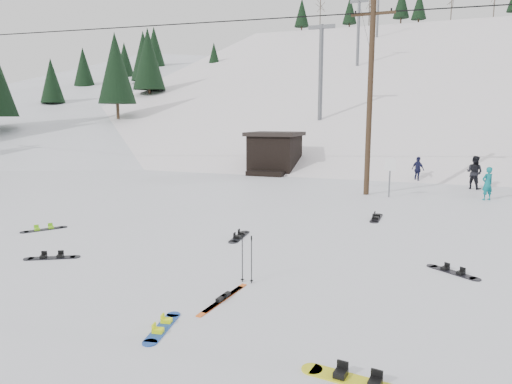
% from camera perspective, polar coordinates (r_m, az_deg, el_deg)
% --- Properties ---
extents(ground, '(200.00, 200.00, 0.00)m').
position_cam_1_polar(ground, '(10.29, -8.18, -11.80)').
color(ground, silver).
rests_on(ground, ground).
extents(ski_slope, '(60.00, 85.24, 65.97)m').
position_cam_1_polar(ski_slope, '(65.47, 15.97, -4.99)').
color(ski_slope, white).
rests_on(ski_slope, ground).
extents(ridge_left, '(47.54, 95.03, 58.38)m').
position_cam_1_polar(ridge_left, '(71.07, -14.87, -3.00)').
color(ridge_left, silver).
rests_on(ridge_left, ground).
extents(treeline_left, '(20.00, 64.00, 10.00)m').
position_cam_1_polar(treeline_left, '(62.07, -18.07, 5.38)').
color(treeline_left, black).
rests_on(treeline_left, ground).
extents(treeline_crest, '(50.00, 6.00, 10.00)m').
position_cam_1_polar(treeline_crest, '(94.58, 17.89, 6.56)').
color(treeline_crest, black).
rests_on(treeline_crest, ski_slope).
extents(utility_pole, '(2.00, 0.26, 9.00)m').
position_cam_1_polar(utility_pole, '(22.58, 14.05, 11.51)').
color(utility_pole, '#3A2819').
rests_on(utility_pole, ground).
extents(trail_sign, '(0.50, 0.09, 1.85)m').
position_cam_1_polar(trail_sign, '(22.16, 16.40, 2.63)').
color(trail_sign, '#595B60').
rests_on(trail_sign, ground).
extents(lift_hut, '(3.40, 4.10, 2.75)m').
position_cam_1_polar(lift_hut, '(30.98, 2.35, 4.94)').
color(lift_hut, black).
rests_on(lift_hut, ground).
extents(lift_tower_near, '(2.20, 0.36, 8.00)m').
position_cam_1_polar(lift_tower_near, '(39.59, 8.11, 15.21)').
color(lift_tower_near, '#595B60').
rests_on(lift_tower_near, ski_slope).
extents(lift_tower_mid, '(2.20, 0.36, 8.00)m').
position_cam_1_polar(lift_tower_mid, '(59.99, 12.69, 19.27)').
color(lift_tower_mid, '#595B60').
rests_on(lift_tower_mid, ski_slope).
extents(lift_tower_far, '(2.20, 0.36, 8.00)m').
position_cam_1_polar(lift_tower_far, '(80.72, 15.00, 21.22)').
color(lift_tower_far, '#595B60').
rests_on(lift_tower_far, ski_slope).
extents(hero_snowboard, '(0.45, 1.34, 0.09)m').
position_cam_1_polar(hero_snowboard, '(8.57, -11.63, -16.21)').
color(hero_snowboard, '#1945A7').
rests_on(hero_snowboard, ground).
extents(hero_skis, '(0.29, 1.87, 0.10)m').
position_cam_1_polar(hero_skis, '(9.61, -4.11, -13.12)').
color(hero_skis, '#D45115').
rests_on(hero_skis, ground).
extents(ski_poles, '(0.30, 0.08, 1.10)m').
position_cam_1_polar(ski_poles, '(10.34, -1.15, -8.31)').
color(ski_poles, black).
rests_on(ski_poles, ground).
extents(board_scatter_a, '(1.30, 0.84, 0.10)m').
position_cam_1_polar(board_scatter_a, '(13.36, -24.14, -7.47)').
color(board_scatter_a, black).
rests_on(board_scatter_a, ground).
extents(board_scatter_b, '(0.41, 1.55, 0.11)m').
position_cam_1_polar(board_scatter_b, '(14.30, -2.10, -5.56)').
color(board_scatter_b, black).
rests_on(board_scatter_b, ground).
extents(board_scatter_c, '(0.92, 1.28, 0.10)m').
position_cam_1_polar(board_scatter_c, '(16.76, -24.97, -4.23)').
color(board_scatter_c, black).
rests_on(board_scatter_c, ground).
extents(board_scatter_d, '(1.19, 0.92, 0.10)m').
position_cam_1_polar(board_scatter_d, '(12.09, 23.38, -9.14)').
color(board_scatter_d, black).
rests_on(board_scatter_d, ground).
extents(board_scatter_e, '(1.66, 0.49, 0.12)m').
position_cam_1_polar(board_scatter_e, '(7.08, 12.57, -22.02)').
color(board_scatter_e, yellow).
rests_on(board_scatter_e, ground).
extents(board_scatter_f, '(0.34, 1.68, 0.12)m').
position_cam_1_polar(board_scatter_f, '(17.48, 14.80, -3.13)').
color(board_scatter_f, black).
rests_on(board_scatter_f, ground).
extents(skier_teal, '(0.66, 0.62, 1.51)m').
position_cam_1_polar(skier_teal, '(23.08, 26.95, 0.95)').
color(skier_teal, '#0B6B71').
rests_on(skier_teal, ground).
extents(skier_dark, '(1.07, 1.01, 1.74)m').
position_cam_1_polar(skier_dark, '(26.41, 25.64, 2.22)').
color(skier_dark, black).
rests_on(skier_dark, ground).
extents(skier_navy, '(0.89, 0.84, 1.47)m').
position_cam_1_polar(skier_navy, '(28.05, 19.58, 2.68)').
color(skier_navy, '#17193B').
rests_on(skier_navy, ground).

